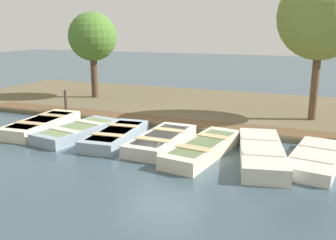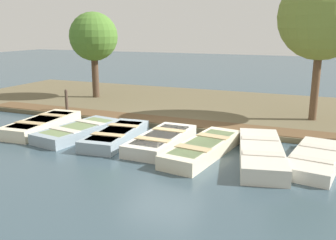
# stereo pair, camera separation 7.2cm
# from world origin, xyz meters

# --- Properties ---
(ground_plane) EXTENTS (80.00, 80.00, 0.00)m
(ground_plane) POSITION_xyz_m (0.00, 0.00, 0.00)
(ground_plane) COLOR #384C56
(shore_bank) EXTENTS (8.00, 24.00, 0.17)m
(shore_bank) POSITION_xyz_m (-5.00, 0.00, 0.08)
(shore_bank) COLOR brown
(shore_bank) RESTS_ON ground_plane
(dock_walkway) EXTENTS (1.03, 16.94, 0.19)m
(dock_walkway) POSITION_xyz_m (-1.58, 0.00, 0.09)
(dock_walkway) COLOR brown
(dock_walkway) RESTS_ON ground_plane
(rowboat_0) EXTENTS (3.23, 1.34, 0.42)m
(rowboat_0) POSITION_xyz_m (0.72, -4.25, 0.21)
(rowboat_0) COLOR beige
(rowboat_0) RESTS_ON ground_plane
(rowboat_1) EXTENTS (3.14, 1.65, 0.36)m
(rowboat_1) POSITION_xyz_m (0.86, -2.64, 0.18)
(rowboat_1) COLOR #8C9EA8
(rowboat_1) RESTS_ON ground_plane
(rowboat_2) EXTENTS (3.08, 1.36, 0.37)m
(rowboat_2) POSITION_xyz_m (0.85, -1.22, 0.18)
(rowboat_2) COLOR #8C9EA8
(rowboat_2) RESTS_ON ground_plane
(rowboat_3) EXTENTS (2.99, 1.22, 0.38)m
(rowboat_3) POSITION_xyz_m (0.80, 0.30, 0.19)
(rowboat_3) COLOR beige
(rowboat_3) RESTS_ON ground_plane
(rowboat_4) EXTENTS (3.47, 1.50, 0.40)m
(rowboat_4) POSITION_xyz_m (1.07, 1.70, 0.20)
(rowboat_4) COLOR beige
(rowboat_4) RESTS_ON ground_plane
(rowboat_5) EXTENTS (3.70, 1.83, 0.43)m
(rowboat_5) POSITION_xyz_m (0.92, 3.26, 0.22)
(rowboat_5) COLOR beige
(rowboat_5) RESTS_ON ground_plane
(rowboat_6) EXTENTS (3.10, 1.53, 0.34)m
(rowboat_6) POSITION_xyz_m (0.72, 4.61, 0.17)
(rowboat_6) COLOR beige
(rowboat_6) RESTS_ON ground_plane
(mooring_post_near) EXTENTS (0.12, 0.12, 1.05)m
(mooring_post_near) POSITION_xyz_m (-1.56, -4.94, 0.53)
(mooring_post_near) COLOR #47382D
(mooring_post_near) RESTS_ON ground_plane
(park_tree_far_left) EXTENTS (2.27, 2.27, 4.20)m
(park_tree_far_left) POSITION_xyz_m (-4.68, -5.59, 3.02)
(park_tree_far_left) COLOR #4C3828
(park_tree_far_left) RESTS_ON ground_plane
(park_tree_left) EXTENTS (3.02, 3.02, 5.35)m
(park_tree_left) POSITION_xyz_m (-3.79, 4.36, 3.82)
(park_tree_left) COLOR brown
(park_tree_left) RESTS_ON ground_plane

